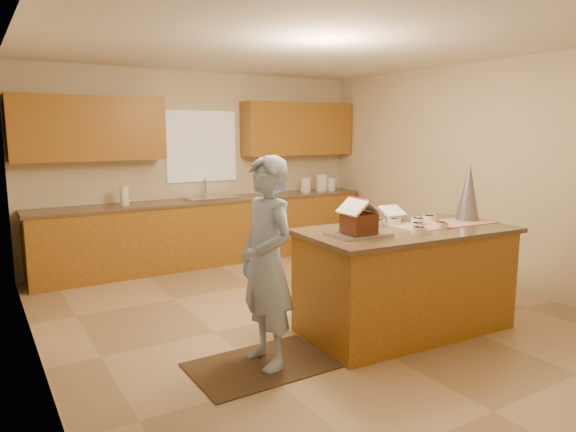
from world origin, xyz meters
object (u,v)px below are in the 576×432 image
object	(u,v)px
tinsel_tree	(469,192)
boy	(267,263)
island_base	(405,282)
gingerbread_house	(359,220)

from	to	relation	value
tinsel_tree	boy	distance (m)	2.35
tinsel_tree	boy	xyz separation A→B (m)	(-2.31, 0.02, -0.42)
tinsel_tree	boy	bearing A→B (deg)	179.50
island_base	boy	size ratio (longest dim) A/B	1.14
island_base	tinsel_tree	world-z (taller)	tinsel_tree
island_base	gingerbread_house	size ratio (longest dim) A/B	6.06
island_base	boy	distance (m)	1.53
island_base	tinsel_tree	size ratio (longest dim) A/B	3.27
tinsel_tree	island_base	bearing A→B (deg)	179.98
island_base	gingerbread_house	xyz separation A→B (m)	(-0.59, -0.02, 0.65)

